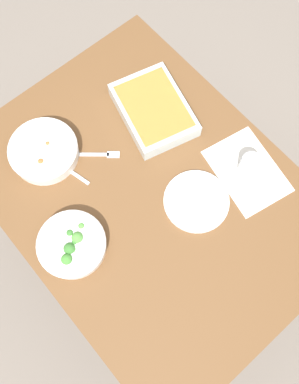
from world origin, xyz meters
TOP-DOWN VIEW (x-y plane):
  - ground_plane at (0.00, 0.00)m, footprint 6.00×6.00m
  - dining_table at (0.00, 0.00)m, footprint 1.20×0.90m
  - placemat at (0.16, 0.30)m, footprint 0.31×0.25m
  - stew_bowl at (-0.34, -0.18)m, footprint 0.24×0.24m
  - broccoli_bowl at (-0.02, -0.31)m, footprint 0.22×0.22m
  - baking_dish at (-0.22, 0.21)m, footprint 0.35×0.29m
  - drink_cup at (0.16, 0.30)m, footprint 0.07×0.07m
  - side_plate at (0.13, 0.10)m, footprint 0.22×0.22m
  - spoon_by_stew at (-0.26, -0.17)m, footprint 0.17×0.06m
  - fork_on_table at (-0.22, -0.05)m, footprint 0.13×0.15m

SIDE VIEW (x-z plane):
  - ground_plane at x=0.00m, z-range 0.00..0.00m
  - dining_table at x=0.00m, z-range 0.28..1.02m
  - placemat at x=0.16m, z-range 0.74..0.74m
  - fork_on_table at x=-0.22m, z-range 0.74..0.75m
  - spoon_by_stew at x=-0.26m, z-range 0.74..0.75m
  - side_plate at x=0.13m, z-range 0.74..0.75m
  - broccoli_bowl at x=-0.02m, z-range 0.74..0.80m
  - stew_bowl at x=-0.34m, z-range 0.74..0.80m
  - baking_dish at x=-0.22m, z-range 0.74..0.80m
  - drink_cup at x=0.16m, z-range 0.74..0.82m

